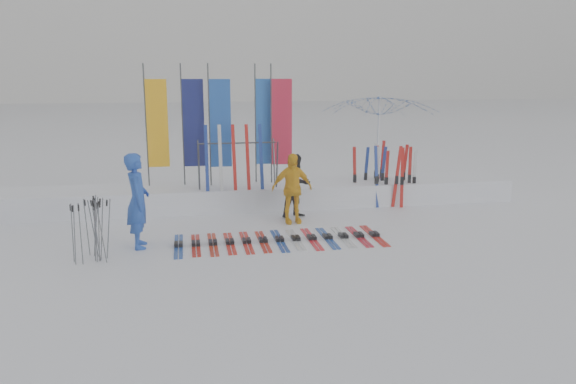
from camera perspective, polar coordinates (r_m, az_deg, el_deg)
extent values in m
plane|color=white|center=(11.00, 0.48, -6.86)|extent=(120.00, 120.00, 0.00)
cube|color=white|center=(15.30, -2.76, -0.28)|extent=(14.00, 1.60, 0.60)
imported|color=#1E49B3|center=(11.91, -15.03, -0.87)|extent=(0.52, 0.75, 1.98)
imported|color=black|center=(13.95, 0.89, 0.62)|extent=(0.96, 0.87, 1.60)
imported|color=yellow|center=(13.42, 0.39, 0.37)|extent=(1.03, 0.51, 1.69)
imported|color=white|center=(16.77, 9.27, 4.88)|extent=(3.70, 3.76, 3.03)
cube|color=#163C97|center=(12.00, -11.06, -5.29)|extent=(0.17, 1.69, 0.07)
cube|color=#B61C0E|center=(12.00, -9.35, -5.23)|extent=(0.17, 1.57, 0.07)
cube|color=#B4270E|center=(12.01, -7.64, -5.16)|extent=(0.17, 1.64, 0.07)
cube|color=red|center=(12.03, -5.94, -5.08)|extent=(0.17, 1.57, 0.07)
cube|color=red|center=(12.06, -4.24, -5.01)|extent=(0.17, 1.62, 0.07)
cube|color=red|center=(12.10, -2.55, -4.93)|extent=(0.17, 1.58, 0.07)
cube|color=#153E97|center=(12.15, -0.88, -4.84)|extent=(0.17, 1.65, 0.07)
cube|color=silver|center=(12.21, 0.78, -4.76)|extent=(0.17, 1.59, 0.07)
cube|color=red|center=(12.28, 2.42, -4.67)|extent=(0.17, 1.67, 0.07)
cube|color=navy|center=(12.36, 4.03, -4.57)|extent=(0.17, 1.62, 0.07)
cube|color=silver|center=(12.45, 5.63, -4.48)|extent=(0.17, 1.59, 0.07)
cube|color=#B70E1E|center=(12.55, 7.20, -4.38)|extent=(0.17, 1.61, 0.07)
cube|color=red|center=(12.66, 8.75, -4.28)|extent=(0.17, 1.67, 0.07)
cylinder|color=#595B60|center=(11.45, -17.76, -3.57)|extent=(0.14, 0.03, 1.19)
cylinder|color=#595B60|center=(11.30, -19.03, -3.74)|extent=(0.09, 0.13, 1.23)
cylinder|color=#595B60|center=(11.71, -18.92, -3.33)|extent=(0.15, 0.10, 1.18)
cylinder|color=#595B60|center=(11.57, -19.19, -3.53)|extent=(0.13, 0.12, 1.18)
cylinder|color=#595B60|center=(11.32, -18.91, -3.78)|extent=(0.09, 0.08, 1.21)
cylinder|color=#595B60|center=(11.24, -20.86, -4.11)|extent=(0.08, 0.11, 1.18)
cylinder|color=#595B60|center=(11.38, -18.66, -3.79)|extent=(0.05, 0.14, 1.16)
cylinder|color=#595B60|center=(11.25, -18.45, -3.81)|extent=(0.15, 0.12, 1.22)
cylinder|color=#595B60|center=(11.42, -21.05, -3.92)|extent=(0.05, 0.06, 1.16)
cylinder|color=#595B60|center=(11.24, -18.91, -3.99)|extent=(0.07, 0.15, 1.17)
cylinder|color=#595B60|center=(11.38, -18.38, -3.57)|extent=(0.13, 0.06, 1.24)
cylinder|color=#595B60|center=(11.27, -20.32, -4.03)|extent=(0.03, 0.07, 1.18)
cylinder|color=#595B60|center=(11.72, -19.76, -3.41)|extent=(0.05, 0.09, 1.17)
cylinder|color=#595B60|center=(11.65, -19.00, -3.25)|extent=(0.13, 0.07, 1.24)
cylinder|color=#383A3F|center=(15.24, -14.21, 6.55)|extent=(0.04, 0.04, 3.20)
cube|color=#FFB10D|center=(15.22, -13.13, 6.79)|extent=(0.55, 0.03, 2.30)
cylinder|color=#383A3F|center=(15.15, -10.66, 6.68)|extent=(0.04, 0.04, 3.20)
cube|color=#0D145B|center=(15.14, -9.56, 6.91)|extent=(0.55, 0.03, 2.30)
cylinder|color=#383A3F|center=(14.96, -7.98, 6.70)|extent=(0.04, 0.04, 3.20)
cube|color=#174BB0|center=(14.97, -6.87, 6.93)|extent=(0.55, 0.03, 2.30)
cylinder|color=#383A3F|center=(15.32, -3.32, 6.92)|extent=(0.04, 0.04, 3.20)
cube|color=blue|center=(15.35, -2.24, 7.13)|extent=(0.55, 0.03, 2.30)
cylinder|color=#383A3F|center=(15.22, -1.72, 6.90)|extent=(0.04, 0.04, 3.20)
cube|color=red|center=(15.26, -0.63, 7.11)|extent=(0.55, 0.03, 2.30)
cylinder|color=#383A3F|center=(14.37, -9.02, 2.53)|extent=(0.04, 0.30, 1.23)
cylinder|color=#383A3F|center=(14.86, -9.07, 2.84)|extent=(0.04, 0.30, 1.23)
cylinder|color=#383A3F|center=(14.55, -1.12, 2.79)|extent=(0.04, 0.30, 1.23)
cylinder|color=#383A3F|center=(15.03, -1.42, 3.09)|extent=(0.04, 0.30, 1.23)
cylinder|color=#383A3F|center=(14.59, -5.18, 4.98)|extent=(2.00, 0.04, 0.04)
cube|color=red|center=(15.69, 12.24, 1.62)|extent=(0.09, 0.04, 1.60)
cube|color=red|center=(16.04, 9.05, 1.93)|extent=(0.09, 0.03, 1.57)
cube|color=silver|center=(15.60, 9.06, 1.68)|extent=(0.09, 0.04, 1.60)
cube|color=red|center=(15.24, 11.00, 1.52)|extent=(0.09, 0.03, 1.68)
cube|color=navy|center=(15.17, 8.99, 1.52)|extent=(0.09, 0.05, 1.66)
cube|color=silver|center=(16.12, 8.91, 2.07)|extent=(0.09, 0.03, 1.63)
cube|color=red|center=(16.19, 9.49, 2.21)|extent=(0.09, 0.04, 1.69)
cube|color=red|center=(15.28, 11.51, 1.42)|extent=(0.09, 0.04, 1.62)
cube|color=red|center=(15.49, 6.80, 1.68)|extent=(0.09, 0.02, 1.60)
cube|color=silver|center=(15.67, 12.70, 1.38)|extent=(0.09, 0.03, 1.49)
cube|color=red|center=(15.98, 11.68, 1.89)|extent=(0.09, 0.04, 1.63)
cube|color=red|center=(15.36, 9.95, 1.37)|extent=(0.09, 0.03, 1.53)
cube|color=navy|center=(15.90, 9.58, 1.81)|extent=(0.09, 0.03, 1.57)
cube|color=navy|center=(15.92, 7.90, 1.82)|extent=(0.09, 0.04, 1.54)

